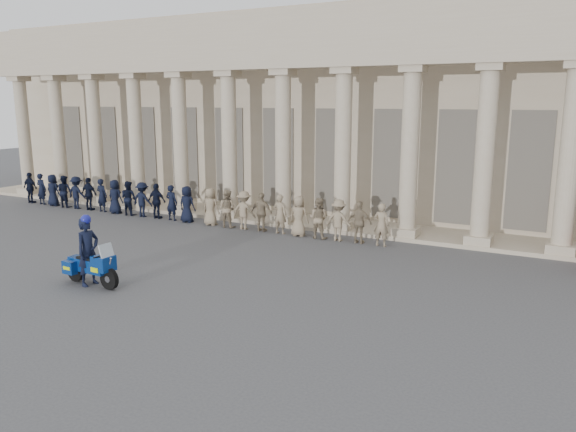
{
  "coord_description": "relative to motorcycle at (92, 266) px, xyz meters",
  "views": [
    {
      "loc": [
        9.44,
        -12.07,
        5.1
      ],
      "look_at": [
        1.6,
        2.89,
        1.6
      ],
      "focal_mm": 35.0,
      "sensor_mm": 36.0,
      "label": 1
    }
  ],
  "objects": [
    {
      "name": "officer_rank",
      "position": [
        -3.37,
        7.9,
        0.22
      ],
      "size": [
        19.09,
        0.59,
        1.55
      ],
      "color": "black",
      "rests_on": "ground"
    },
    {
      "name": "rider",
      "position": [
        -0.11,
        0.0,
        0.44
      ],
      "size": [
        0.51,
        0.73,
        2.02
      ],
      "rotation": [
        0.0,
        0.0,
        1.51
      ],
      "color": "black",
      "rests_on": "ground"
    },
    {
      "name": "motorcycle",
      "position": [
        0.0,
        0.0,
        0.0
      ],
      "size": [
        2.01,
        0.83,
        1.29
      ],
      "rotation": [
        0.0,
        0.0,
        -0.07
      ],
      "color": "black",
      "rests_on": "ground"
    },
    {
      "name": "ground",
      "position": [
        2.38,
        1.3,
        -0.56
      ],
      "size": [
        90.0,
        90.0,
        0.0
      ],
      "primitive_type": "plane",
      "color": "#454547",
      "rests_on": "ground"
    },
    {
      "name": "building",
      "position": [
        2.38,
        16.05,
        3.97
      ],
      "size": [
        40.0,
        12.5,
        9.0
      ],
      "color": "tan",
      "rests_on": "ground"
    }
  ]
}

